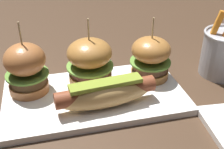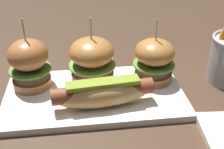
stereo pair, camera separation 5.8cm
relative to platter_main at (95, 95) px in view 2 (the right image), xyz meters
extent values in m
plane|color=#422D1E|center=(0.00, 0.00, -0.01)|extent=(3.00, 3.00, 0.00)
cube|color=white|center=(0.00, 0.00, 0.00)|extent=(0.36, 0.20, 0.01)
ellipsoid|color=tan|center=(0.01, -0.04, 0.03)|extent=(0.19, 0.07, 0.05)
cylinder|color=brown|center=(0.01, -0.04, 0.04)|extent=(0.19, 0.05, 0.03)
cube|color=olive|center=(0.01, -0.04, 0.06)|extent=(0.14, 0.04, 0.01)
cylinder|color=#AF6938|center=(-0.13, 0.04, 0.02)|extent=(0.08, 0.08, 0.02)
cylinder|color=#4E351F|center=(-0.13, 0.04, 0.03)|extent=(0.07, 0.07, 0.02)
cylinder|color=#609338|center=(-0.13, 0.04, 0.05)|extent=(0.09, 0.09, 0.00)
ellipsoid|color=#AF6938|center=(-0.13, 0.04, 0.08)|extent=(0.08, 0.08, 0.06)
cylinder|color=tan|center=(-0.13, 0.04, 0.13)|extent=(0.00, 0.00, 0.06)
cylinder|color=#AF7436|center=(0.00, 0.05, 0.02)|extent=(0.09, 0.09, 0.02)
cylinder|color=#502A25|center=(0.00, 0.05, 0.04)|extent=(0.08, 0.08, 0.02)
cylinder|color=#6B9E3D|center=(0.00, 0.05, 0.05)|extent=(0.10, 0.10, 0.00)
ellipsoid|color=#AF7436|center=(0.00, 0.05, 0.08)|extent=(0.09, 0.09, 0.06)
cylinder|color=tan|center=(0.00, 0.05, 0.12)|extent=(0.00, 0.00, 0.06)
cylinder|color=#B17336|center=(0.13, 0.04, 0.02)|extent=(0.08, 0.08, 0.02)
cylinder|color=#523423|center=(0.13, 0.04, 0.03)|extent=(0.08, 0.08, 0.02)
cylinder|color=#609338|center=(0.13, 0.04, 0.04)|extent=(0.09, 0.09, 0.00)
ellipsoid|color=#B17336|center=(0.13, 0.04, 0.07)|extent=(0.08, 0.08, 0.05)
cylinder|color=tan|center=(0.13, 0.04, 0.11)|extent=(0.00, 0.00, 0.06)
cube|color=orange|center=(0.28, 0.05, 0.10)|extent=(0.04, 0.02, 0.09)
camera|label=1|loc=(-0.08, -0.48, 0.34)|focal=46.33mm
camera|label=2|loc=(-0.02, -0.49, 0.34)|focal=46.33mm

